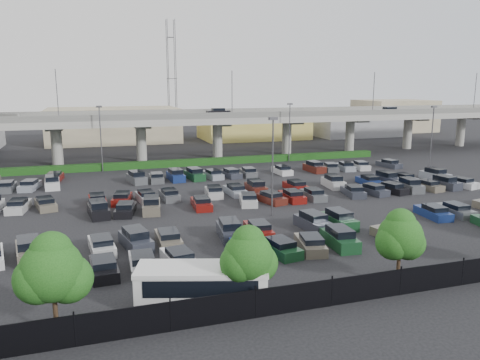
# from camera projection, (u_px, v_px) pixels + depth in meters

# --- Properties ---
(ground) EXTENTS (280.00, 280.00, 0.00)m
(ground) POSITION_uv_depth(u_px,v_px,m) (247.00, 199.00, 56.34)
(ground) COLOR black
(overpass) EXTENTS (150.00, 13.00, 15.80)m
(overpass) POSITION_uv_depth(u_px,v_px,m) (190.00, 121.00, 84.70)
(overpass) COLOR gray
(overpass) RESTS_ON ground
(hedge) EXTENTS (66.00, 1.60, 1.10)m
(hedge) POSITION_uv_depth(u_px,v_px,m) (200.00, 162.00, 79.54)
(hedge) COLOR #103710
(hedge) RESTS_ON ground
(fence) EXTENTS (70.00, 0.10, 2.00)m
(fence) POSITION_uv_depth(u_px,v_px,m) (386.00, 284.00, 30.04)
(fence) COLOR black
(fence) RESTS_ON ground
(tree_row) EXTENTS (65.07, 3.66, 5.94)m
(tree_row) POSITION_uv_depth(u_px,v_px,m) (385.00, 237.00, 31.12)
(tree_row) COLOR #332316
(tree_row) RESTS_ON ground
(shuttle_bus) EXTENTS (8.48, 4.99, 2.58)m
(shuttle_bus) POSITION_uv_depth(u_px,v_px,m) (202.00, 285.00, 28.77)
(shuttle_bus) COLOR silver
(shuttle_bus) RESTS_ON ground
(parked_cars) EXTENTS (63.16, 41.64, 1.67)m
(parked_cars) POSITION_uv_depth(u_px,v_px,m) (255.00, 200.00, 53.11)
(parked_cars) COLOR #8A919E
(parked_cars) RESTS_ON ground
(light_poles) EXTENTS (66.90, 48.38, 10.30)m
(light_poles) POSITION_uv_depth(u_px,v_px,m) (209.00, 146.00, 55.71)
(light_poles) COLOR #47474C
(light_poles) RESTS_ON ground
(distant_buildings) EXTENTS (138.00, 24.00, 9.00)m
(distant_buildings) POSITION_uv_depth(u_px,v_px,m) (215.00, 124.00, 116.94)
(distant_buildings) COLOR gray
(distant_buildings) RESTS_ON ground
(comm_tower) EXTENTS (2.40, 2.40, 30.00)m
(comm_tower) POSITION_uv_depth(u_px,v_px,m) (172.00, 76.00, 123.40)
(comm_tower) COLOR #47474C
(comm_tower) RESTS_ON ground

